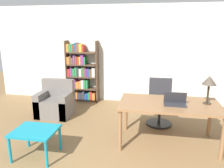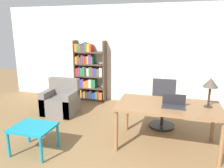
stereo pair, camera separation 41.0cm
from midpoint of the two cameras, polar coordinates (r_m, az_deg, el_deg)
name	(u,v)px [view 1 (the left image)]	position (r m, az deg, el deg)	size (l,w,h in m)	color
wall_back	(129,55)	(6.14, 2.67, 7.61)	(8.00, 0.06, 2.70)	silver
desk	(169,108)	(3.98, 11.81, -6.12)	(1.75, 0.96, 0.77)	olive
laptop	(175,102)	(3.86, 13.26, -4.66)	(0.38, 0.22, 0.22)	#2D2D33
table_lamp	(209,82)	(4.00, 21.45, 0.58)	(0.24, 0.24, 0.50)	#2D2319
office_chair	(160,104)	(4.87, 10.02, -5.19)	(0.55, 0.55, 1.00)	black
side_table_blue	(35,133)	(3.88, -22.37, -11.93)	(0.68, 0.58, 0.47)	teal
armchair	(55,104)	(5.51, -16.64, -4.96)	(0.79, 0.65, 0.86)	#66605B
bookshelf	(81,75)	(6.38, -10.03, 2.41)	(0.92, 0.28, 1.74)	#4C3828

